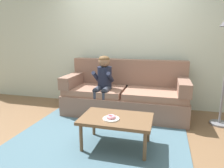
{
  "coord_description": "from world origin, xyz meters",
  "views": [
    {
      "loc": [
        0.85,
        -2.77,
        1.41
      ],
      "look_at": [
        -0.01,
        0.45,
        0.65
      ],
      "focal_mm": 32.41,
      "sensor_mm": 36.0,
      "label": 1
    }
  ],
  "objects_px": {
    "couch": "(125,95)",
    "person_child": "(103,80)",
    "coffee_table": "(116,121)",
    "donut": "(111,117)"
  },
  "relations": [
    {
      "from": "couch",
      "to": "person_child",
      "type": "xyz_separation_m",
      "value": [
        -0.37,
        -0.21,
        0.32
      ]
    },
    {
      "from": "couch",
      "to": "person_child",
      "type": "relative_size",
      "value": 2.04
    },
    {
      "from": "couch",
      "to": "person_child",
      "type": "bearing_deg",
      "value": -149.8
    },
    {
      "from": "couch",
      "to": "coffee_table",
      "type": "distance_m",
      "value": 1.26
    },
    {
      "from": "donut",
      "to": "couch",
      "type": "bearing_deg",
      "value": 93.52
    },
    {
      "from": "coffee_table",
      "to": "person_child",
      "type": "bearing_deg",
      "value": 115.55
    },
    {
      "from": "couch",
      "to": "person_child",
      "type": "distance_m",
      "value": 0.53
    },
    {
      "from": "coffee_table",
      "to": "couch",
      "type": "bearing_deg",
      "value": 95.98
    },
    {
      "from": "coffee_table",
      "to": "donut",
      "type": "relative_size",
      "value": 7.61
    },
    {
      "from": "coffee_table",
      "to": "donut",
      "type": "distance_m",
      "value": 0.12
    }
  ]
}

